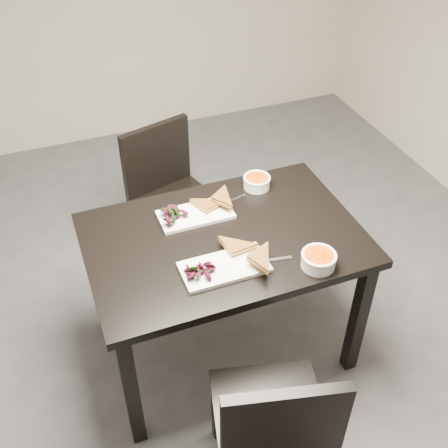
% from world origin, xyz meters
% --- Properties ---
extents(ground, '(5.00, 5.00, 0.00)m').
position_xyz_m(ground, '(0.00, 0.00, 0.00)').
color(ground, '#47474C').
rests_on(ground, ground).
extents(room_shell, '(5.02, 5.02, 2.81)m').
position_xyz_m(room_shell, '(0.00, 0.00, 1.83)').
color(room_shell, beige).
rests_on(room_shell, ground).
extents(table, '(1.20, 0.80, 0.75)m').
position_xyz_m(table, '(0.49, 0.15, 0.65)').
color(table, black).
rests_on(table, ground).
extents(chair_near, '(0.51, 0.51, 0.85)m').
position_xyz_m(chair_near, '(0.40, -0.60, 0.48)').
color(chair_near, black).
rests_on(chair_near, ground).
extents(chair_far, '(0.52, 0.52, 0.85)m').
position_xyz_m(chair_far, '(0.46, 0.92, 0.48)').
color(chair_far, black).
rests_on(chair_far, ground).
extents(plate_near, '(0.36, 0.18, 0.02)m').
position_xyz_m(plate_near, '(0.42, -0.04, 0.76)').
color(plate_near, white).
rests_on(plate_near, table).
extents(sandwich_near, '(0.19, 0.15, 0.06)m').
position_xyz_m(sandwich_near, '(0.49, -0.03, 0.80)').
color(sandwich_near, '#9A6120').
rests_on(sandwich_near, plate_near).
extents(salad_near, '(0.11, 0.10, 0.05)m').
position_xyz_m(salad_near, '(0.32, -0.04, 0.79)').
color(salad_near, black).
rests_on(salad_near, plate_near).
extents(soup_bowl_near, '(0.15, 0.15, 0.07)m').
position_xyz_m(soup_bowl_near, '(0.79, -0.16, 0.79)').
color(soup_bowl_near, white).
rests_on(soup_bowl_near, table).
extents(cutlery_near, '(0.18, 0.05, 0.00)m').
position_xyz_m(cutlery_near, '(0.62, -0.06, 0.75)').
color(cutlery_near, silver).
rests_on(cutlery_near, table).
extents(plate_far, '(0.34, 0.17, 0.02)m').
position_xyz_m(plate_far, '(0.42, 0.33, 0.76)').
color(plate_far, white).
rests_on(plate_far, table).
extents(sandwich_far, '(0.20, 0.18, 0.05)m').
position_xyz_m(sandwich_far, '(0.49, 0.31, 0.79)').
color(sandwich_far, '#9A6120').
rests_on(sandwich_far, plate_far).
extents(salad_far, '(0.10, 0.09, 0.05)m').
position_xyz_m(salad_far, '(0.32, 0.33, 0.79)').
color(salad_far, black).
rests_on(salad_far, plate_far).
extents(soup_bowl_far, '(0.13, 0.13, 0.06)m').
position_xyz_m(soup_bowl_far, '(0.77, 0.44, 0.78)').
color(soup_bowl_far, white).
rests_on(soup_bowl_far, table).
extents(cutlery_far, '(0.18, 0.06, 0.00)m').
position_xyz_m(cutlery_far, '(0.61, 0.37, 0.75)').
color(cutlery_far, silver).
rests_on(cutlery_far, table).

